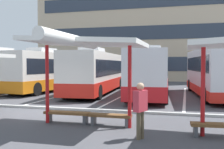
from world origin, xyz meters
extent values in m
plane|color=#47474C|center=(0.00, 0.00, 0.00)|extent=(160.00, 160.00, 0.00)
cube|color=#C6B293|center=(0.00, 31.15, 10.71)|extent=(30.48, 11.30, 21.42)
cube|color=#2D3847|center=(0.00, 25.47, 2.36)|extent=(28.04, 0.08, 1.89)
cube|color=#2D3847|center=(0.00, 25.47, 6.64)|extent=(28.04, 0.08, 1.89)
cube|color=#2D3847|center=(0.00, 25.47, 10.92)|extent=(28.04, 0.08, 1.89)
cube|color=silver|center=(-8.58, 9.22, 1.81)|extent=(2.58, 11.14, 3.08)
cube|color=orange|center=(-8.58, 9.22, 0.58)|extent=(2.62, 11.18, 0.61)
cube|color=black|center=(-8.58, 9.22, 2.30)|extent=(2.61, 10.25, 1.00)
cube|color=black|center=(-8.57, 14.76, 2.18)|extent=(2.25, 0.08, 1.85)
cylinder|color=black|center=(-9.76, 13.19, 0.50)|extent=(0.30, 1.00, 1.00)
cylinder|color=black|center=(-7.40, 13.19, 0.50)|extent=(0.30, 1.00, 1.00)
cube|color=silver|center=(-4.66, 9.67, 1.78)|extent=(3.50, 10.69, 3.01)
cube|color=orange|center=(-4.66, 9.67, 0.71)|extent=(3.55, 10.74, 0.86)
cube|color=black|center=(-4.66, 9.67, 2.17)|extent=(3.45, 9.86, 1.12)
cube|color=black|center=(-4.13, 14.87, 2.14)|extent=(2.16, 0.30, 1.81)
cube|color=silver|center=(-4.79, 8.37, 3.46)|extent=(1.69, 2.34, 0.36)
cylinder|color=black|center=(-5.41, 13.42, 0.50)|extent=(0.40, 1.03, 1.00)
cylinder|color=black|center=(-3.17, 13.19, 0.50)|extent=(0.40, 1.03, 1.00)
cylinder|color=black|center=(-6.15, 6.16, 0.50)|extent=(0.40, 1.03, 1.00)
cylinder|color=black|center=(-3.90, 5.93, 0.50)|extent=(0.40, 1.03, 1.00)
cube|color=silver|center=(-0.29, 9.04, 1.73)|extent=(3.37, 11.50, 2.91)
cube|color=red|center=(-0.29, 9.04, 0.71)|extent=(3.41, 11.54, 0.87)
cube|color=black|center=(-0.29, 9.04, 2.07)|extent=(3.33, 10.60, 1.13)
cube|color=black|center=(-0.72, 14.67, 2.08)|extent=(2.21, 0.25, 1.75)
cube|color=silver|center=(-0.18, 7.63, 3.37)|extent=(1.67, 2.31, 0.36)
cylinder|color=black|center=(-1.75, 13.01, 0.50)|extent=(0.37, 1.02, 1.00)
cylinder|color=black|center=(0.56, 13.19, 0.50)|extent=(0.37, 1.02, 1.00)
cylinder|color=black|center=(-1.13, 4.90, 0.50)|extent=(0.37, 1.02, 1.00)
cylinder|color=black|center=(1.17, 5.07, 0.50)|extent=(0.37, 1.02, 1.00)
cube|color=silver|center=(4.11, 8.79, 1.74)|extent=(3.25, 12.48, 2.93)
cube|color=red|center=(4.11, 8.79, 0.69)|extent=(3.29, 12.52, 0.84)
cube|color=black|center=(4.11, 8.79, 2.11)|extent=(3.22, 11.49, 1.09)
cube|color=black|center=(3.71, 14.92, 2.09)|extent=(2.17, 0.22, 1.76)
cube|color=silver|center=(4.21, 7.25, 3.39)|extent=(1.62, 2.29, 0.36)
cylinder|color=black|center=(2.68, 13.28, 0.50)|extent=(0.36, 1.02, 1.00)
cylinder|color=black|center=(4.94, 13.43, 0.50)|extent=(0.36, 1.02, 1.00)
cylinder|color=black|center=(3.27, 4.15, 0.50)|extent=(0.36, 1.02, 1.00)
cylinder|color=black|center=(5.53, 4.30, 0.50)|extent=(0.36, 1.02, 1.00)
cube|color=silver|center=(8.53, 8.91, 1.83)|extent=(3.56, 11.22, 3.12)
cube|color=red|center=(8.53, 8.91, 0.56)|extent=(3.60, 11.26, 0.57)
cube|color=black|center=(8.53, 8.91, 2.34)|extent=(3.49, 10.35, 1.02)
cube|color=black|center=(7.96, 14.37, 2.21)|extent=(2.13, 0.30, 1.87)
cube|color=silver|center=(8.67, 7.54, 3.57)|extent=(1.67, 2.34, 0.36)
cylinder|color=black|center=(7.02, 12.69, 0.50)|extent=(0.40, 1.03, 1.00)
cylinder|color=black|center=(9.22, 12.92, 0.50)|extent=(0.40, 1.03, 1.00)
cylinder|color=black|center=(7.83, 4.91, 0.50)|extent=(0.40, 1.03, 1.00)
cube|color=white|center=(-6.58, 8.29, 0.00)|extent=(0.16, 14.00, 0.01)
cube|color=white|center=(-2.19, 8.29, 0.00)|extent=(0.16, 14.00, 0.01)
cube|color=white|center=(2.19, 8.29, 0.00)|extent=(0.16, 14.00, 0.01)
cube|color=white|center=(6.58, 8.29, 0.00)|extent=(0.16, 14.00, 0.01)
cylinder|color=red|center=(1.36, -2.05, 1.54)|extent=(0.14, 0.14, 3.08)
cylinder|color=red|center=(4.69, -2.05, 1.54)|extent=(0.14, 0.14, 3.08)
cube|color=white|center=(3.03, -2.05, 3.16)|extent=(4.33, 2.94, 0.35)
cylinder|color=white|center=(3.03, -3.38, 3.13)|extent=(0.36, 4.32, 0.36)
cube|color=brown|center=(2.13, -1.88, 0.40)|extent=(1.86, 0.45, 0.10)
cube|color=#4C4C51|center=(1.35, -1.89, 0.17)|extent=(0.13, 0.34, 0.35)
cube|color=#4C4C51|center=(2.90, -1.87, 0.17)|extent=(0.13, 0.34, 0.35)
cube|color=brown|center=(3.93, -1.96, 0.40)|extent=(1.62, 0.43, 0.10)
cube|color=#4C4C51|center=(3.27, -1.96, 0.17)|extent=(0.12, 0.34, 0.35)
cube|color=#4C4C51|center=(4.59, -1.95, 0.17)|extent=(0.12, 0.34, 0.35)
cylinder|color=red|center=(7.19, -2.52, 1.47)|extent=(0.14, 0.14, 2.95)
cube|color=brown|center=(7.76, -2.58, 0.40)|extent=(1.91, 0.59, 0.10)
cube|color=#4C4C51|center=(6.97, -2.66, 0.17)|extent=(0.15, 0.35, 0.35)
cube|color=#ADADA8|center=(0.00, 0.93, 0.06)|extent=(44.00, 0.24, 0.12)
cylinder|color=brown|center=(5.27, -3.51, 0.43)|extent=(0.14, 0.14, 0.87)
cylinder|color=brown|center=(5.34, -3.34, 0.43)|extent=(0.14, 0.14, 0.87)
cube|color=#BF333F|center=(5.31, -3.43, 1.20)|extent=(0.41, 0.55, 0.65)
sphere|color=tan|center=(5.31, -3.43, 1.64)|extent=(0.24, 0.24, 0.24)
camera|label=1|loc=(6.67, -11.73, 2.33)|focal=43.67mm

